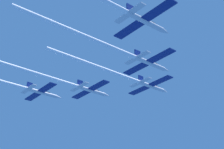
{
  "coord_description": "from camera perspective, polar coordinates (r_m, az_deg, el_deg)",
  "views": [
    {
      "loc": [
        59.29,
        -61.61,
        -37.69
      ],
      "look_at": [
        -0.15,
        -13.53,
        -0.04
      ],
      "focal_mm": 53.08,
      "sensor_mm": 36.0,
      "label": 1
    }
  ],
  "objects": [
    {
      "name": "jet_lead",
      "position": [
        87.71,
        2.13,
        -0.34
      ],
      "size": [
        15.67,
        40.19,
        2.6
      ],
      "color": "silver"
    },
    {
      "name": "jet_left_outer",
      "position": [
        94.22,
        -17.35,
        -1.49
      ],
      "size": [
        15.67,
        40.11,
        2.6
      ],
      "color": "silver"
    },
    {
      "name": "jet_left_wing",
      "position": [
        89.22,
        -9.42,
        -0.93
      ],
      "size": [
        15.67,
        42.93,
        2.6
      ],
      "color": "silver"
    },
    {
      "name": "jet_right_wing",
      "position": [
        72.99,
        0.56,
        4.46
      ],
      "size": [
        15.67,
        41.68,
        2.6
      ],
      "color": "silver"
    }
  ]
}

